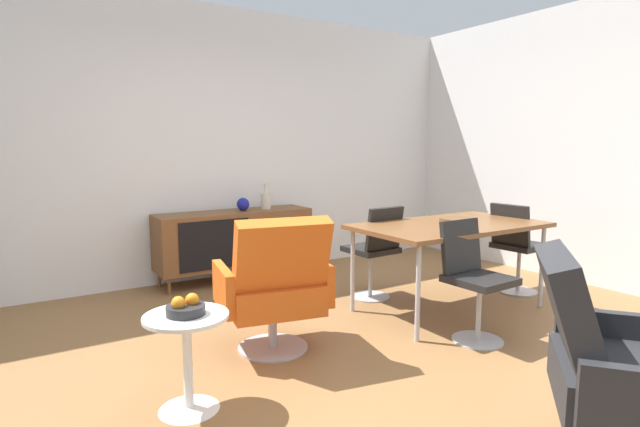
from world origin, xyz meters
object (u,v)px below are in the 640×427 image
(vase_cobalt, at_px, (243,204))
(fruit_bowl, at_px, (186,308))
(sideboard, at_px, (235,238))
(armchair_black_shell, at_px, (612,365))
(vase_sculptural_dark, at_px, (266,200))
(dining_chair_front_left, at_px, (473,275))
(dining_table, at_px, (450,229))
(dining_chair_far_end, at_px, (516,244))
(wooden_bowl_on_table, at_px, (455,222))
(dining_chair_back_left, at_px, (375,248))
(side_table_round, at_px, (187,351))
(lounge_chair_red, at_px, (275,285))

(vase_cobalt, xyz_separation_m, fruit_bowl, (-1.33, -2.28, -0.23))
(sideboard, height_order, armchair_black_shell, armchair_black_shell)
(vase_sculptural_dark, relative_size, dining_chair_front_left, 0.32)
(dining_table, xyz_separation_m, fruit_bowl, (-2.39, -0.43, -0.14))
(vase_cobalt, xyz_separation_m, dining_chair_far_end, (1.95, -1.86, -0.32))
(vase_cobalt, bearing_deg, wooden_bowl_on_table, -62.05)
(vase_sculptural_dark, xyz_separation_m, dining_table, (0.80, -1.85, -0.11))
(vase_sculptural_dark, xyz_separation_m, dining_chair_far_end, (1.69, -1.86, -0.34))
(sideboard, relative_size, dining_table, 1.00)
(vase_sculptural_dark, relative_size, dining_table, 0.17)
(dining_chair_far_end, bearing_deg, dining_chair_back_left, 155.51)
(sideboard, relative_size, wooden_bowl_on_table, 6.15)
(vase_cobalt, xyz_separation_m, dining_chair_back_left, (0.71, -1.29, -0.32))
(sideboard, height_order, dining_chair_front_left, dining_chair_front_left)
(dining_table, relative_size, dining_chair_far_end, 1.87)
(dining_chair_front_left, relative_size, side_table_round, 1.65)
(side_table_round, bearing_deg, armchair_black_shell, -46.63)
(wooden_bowl_on_table, bearing_deg, armchair_black_shell, -119.04)
(sideboard, bearing_deg, dining_chair_far_end, -42.20)
(vase_sculptural_dark, xyz_separation_m, wooden_bowl_on_table, (0.77, -1.94, -0.04))
(vase_cobalt, relative_size, dining_table, 0.08)
(vase_sculptural_dark, bearing_deg, dining_chair_front_left, -79.56)
(dining_table, distance_m, dining_chair_far_end, 0.92)
(armchair_black_shell, bearing_deg, vase_cobalt, 90.55)
(dining_table, bearing_deg, dining_chair_back_left, 121.83)
(dining_chair_front_left, height_order, dining_chair_back_left, same)
(armchair_black_shell, height_order, side_table_round, armchair_black_shell)
(dining_table, relative_size, wooden_bowl_on_table, 6.15)
(wooden_bowl_on_table, distance_m, lounge_chair_red, 1.66)
(wooden_bowl_on_table, relative_size, armchair_black_shell, 0.27)
(dining_chair_back_left, bearing_deg, armchair_black_shell, -105.53)
(sideboard, xyz_separation_m, dining_table, (1.16, -1.85, 0.26))
(armchair_black_shell, xyz_separation_m, fruit_bowl, (-1.36, 1.44, 0.09))
(fruit_bowl, bearing_deg, dining_table, 10.18)
(dining_table, height_order, armchair_black_shell, armchair_black_shell)
(side_table_round, bearing_deg, sideboard, 61.69)
(sideboard, xyz_separation_m, dining_chair_front_left, (0.80, -2.41, 0.03))
(sideboard, bearing_deg, fruit_bowl, -118.32)
(sideboard, bearing_deg, vase_cobalt, 1.09)
(lounge_chair_red, xyz_separation_m, side_table_round, (-0.73, -0.41, -0.15))
(dining_table, xyz_separation_m, side_table_round, (-2.39, -0.43, -0.38))
(lounge_chair_red, distance_m, fruit_bowl, 0.84)
(dining_chair_far_end, distance_m, armchair_black_shell, 2.67)
(dining_chair_far_end, distance_m, fruit_bowl, 3.30)
(dining_table, bearing_deg, dining_chair_far_end, -0.26)
(fruit_bowl, bearing_deg, vase_cobalt, 59.80)
(fruit_bowl, bearing_deg, dining_chair_back_left, 25.84)
(dining_chair_front_left, distance_m, dining_chair_far_end, 1.36)
(side_table_round, bearing_deg, lounge_chair_red, 29.53)
(vase_sculptural_dark, distance_m, lounge_chair_red, 2.09)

